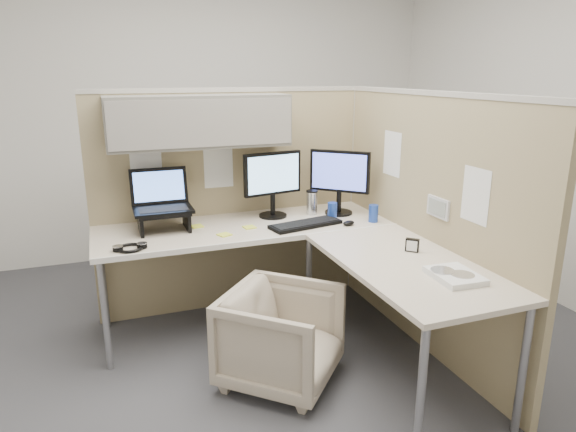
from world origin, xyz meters
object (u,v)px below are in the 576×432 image
object	(u,v)px
office_chair	(281,332)
monitor_left	(273,179)
desk	(299,246)
keyboard	(305,224)

from	to	relation	value
office_chair	monitor_left	distance (m)	1.16
office_chair	desk	bearing A→B (deg)	7.90
keyboard	monitor_left	bearing A→B (deg)	102.42
office_chair	monitor_left	world-z (taller)	monitor_left
monitor_left	keyboard	world-z (taller)	monitor_left
desk	office_chair	xyz separation A→B (m)	(-0.24, -0.35, -0.38)
desk	monitor_left	world-z (taller)	monitor_left
desk	monitor_left	xyz separation A→B (m)	(0.02, 0.54, 0.32)
desk	monitor_left	distance (m)	0.63
office_chair	keyboard	distance (m)	0.83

